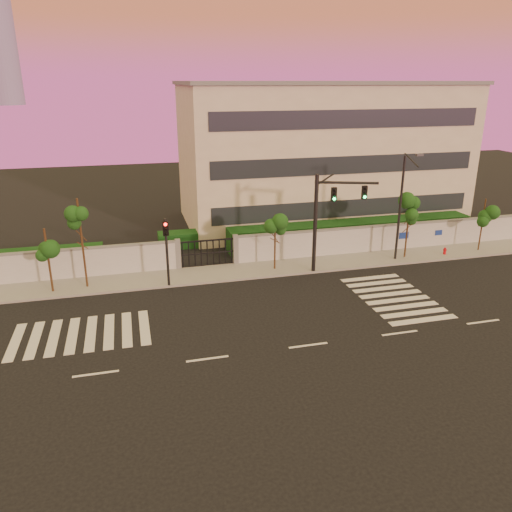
% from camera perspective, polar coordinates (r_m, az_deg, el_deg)
% --- Properties ---
extents(ground, '(120.00, 120.00, 0.00)m').
position_cam_1_polar(ground, '(24.99, 5.99, -10.13)').
color(ground, black).
rests_on(ground, ground).
extents(sidewalk, '(60.00, 3.00, 0.15)m').
position_cam_1_polar(sidewalk, '(34.04, -0.13, -1.59)').
color(sidewalk, gray).
rests_on(sidewalk, ground).
extents(perimeter_wall, '(60.00, 0.36, 2.20)m').
position_cam_1_polar(perimeter_wall, '(35.09, -0.58, 0.79)').
color(perimeter_wall, '#AEB0B5').
rests_on(perimeter_wall, ground).
extents(hedge_row, '(41.00, 4.25, 1.80)m').
position_cam_1_polar(hedge_row, '(37.94, -0.03, 1.84)').
color(hedge_row, black).
rests_on(hedge_row, ground).
extents(institutional_building, '(24.40, 12.40, 12.25)m').
position_cam_1_polar(institutional_building, '(45.93, 7.32, 11.61)').
color(institutional_building, beige).
rests_on(institutional_building, ground).
extents(road_markings, '(57.00, 7.62, 0.02)m').
position_cam_1_polar(road_markings, '(27.72, 0.19, -6.86)').
color(road_markings, silver).
rests_on(road_markings, ground).
extents(street_tree_b, '(1.60, 1.27, 4.12)m').
position_cam_1_polar(street_tree_b, '(32.00, -22.78, 1.07)').
color(street_tree_b, '#382314').
rests_on(street_tree_b, ground).
extents(street_tree_c, '(1.56, 1.24, 5.75)m').
position_cam_1_polar(street_tree_c, '(31.66, -19.45, 3.55)').
color(street_tree_c, '#382314').
rests_on(street_tree_c, ground).
extents(street_tree_d, '(1.44, 1.14, 3.94)m').
position_cam_1_polar(street_tree_d, '(33.24, 2.23, 3.02)').
color(street_tree_d, '#382314').
rests_on(street_tree_d, ground).
extents(street_tree_e, '(1.53, 1.22, 4.74)m').
position_cam_1_polar(street_tree_e, '(36.99, 17.11, 4.81)').
color(street_tree_e, '#382314').
rests_on(street_tree_e, ground).
extents(street_tree_f, '(1.36, 1.08, 4.09)m').
position_cam_1_polar(street_tree_f, '(40.72, 24.60, 4.49)').
color(street_tree_f, '#382314').
rests_on(street_tree_f, ground).
extents(traffic_signal_main, '(4.14, 1.52, 6.69)m').
position_cam_1_polar(traffic_signal_main, '(33.00, 8.21, 5.09)').
color(traffic_signal_main, black).
rests_on(traffic_signal_main, ground).
extents(traffic_signal_secondary, '(0.35, 0.34, 4.45)m').
position_cam_1_polar(traffic_signal_secondary, '(30.91, -10.19, 1.30)').
color(traffic_signal_secondary, black).
rests_on(traffic_signal_secondary, ground).
extents(streetlight_east, '(0.47, 1.89, 7.86)m').
position_cam_1_polar(streetlight_east, '(36.09, 16.32, 5.78)').
color(streetlight_east, black).
rests_on(streetlight_east, ground).
extents(fire_hydrant, '(0.26, 0.25, 0.67)m').
position_cam_1_polar(fire_hydrant, '(39.38, 20.76, 0.46)').
color(fire_hydrant, red).
rests_on(fire_hydrant, ground).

